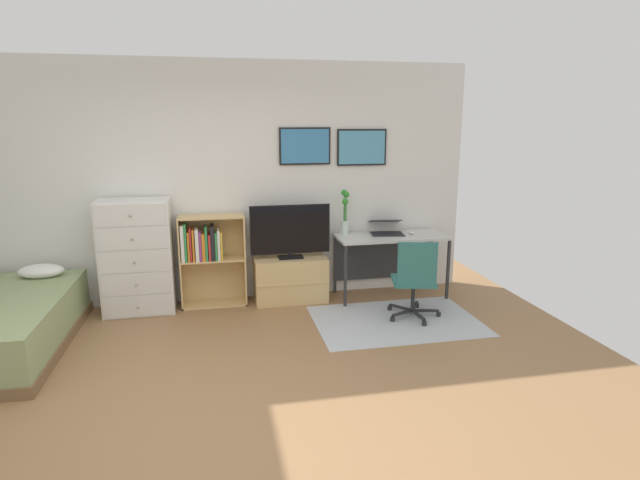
# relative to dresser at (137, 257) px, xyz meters

# --- Properties ---
(ground_plane) EXTENTS (7.20, 7.20, 0.00)m
(ground_plane) POSITION_rel_dresser_xyz_m (0.74, -2.15, -0.62)
(ground_plane) COLOR #936B44
(wall_back_with_posters) EXTENTS (6.12, 0.09, 2.70)m
(wall_back_with_posters) POSITION_rel_dresser_xyz_m (0.76, 0.27, 0.74)
(wall_back_with_posters) COLOR silver
(wall_back_with_posters) RESTS_ON ground_plane
(area_rug) EXTENTS (1.70, 1.20, 0.01)m
(area_rug) POSITION_rel_dresser_xyz_m (2.65, -0.84, -0.61)
(area_rug) COLOR #B2B7BC
(area_rug) RESTS_ON ground_plane
(dresser) EXTENTS (0.74, 0.46, 1.24)m
(dresser) POSITION_rel_dresser_xyz_m (0.00, 0.00, 0.00)
(dresser) COLOR silver
(dresser) RESTS_ON ground_plane
(bookshelf) EXTENTS (0.72, 0.30, 1.02)m
(bookshelf) POSITION_rel_dresser_xyz_m (0.74, 0.06, -0.01)
(bookshelf) COLOR tan
(bookshelf) RESTS_ON ground_plane
(tv_stand) EXTENTS (0.83, 0.41, 0.52)m
(tv_stand) POSITION_rel_dresser_xyz_m (1.66, 0.02, -0.36)
(tv_stand) COLOR tan
(tv_stand) RESTS_ON ground_plane
(television) EXTENTS (0.91, 0.16, 0.61)m
(television) POSITION_rel_dresser_xyz_m (1.66, -0.01, 0.21)
(television) COLOR black
(television) RESTS_ON tv_stand
(desk) EXTENTS (1.29, 0.56, 0.74)m
(desk) POSITION_rel_dresser_xyz_m (2.85, 0.01, -0.02)
(desk) COLOR silver
(desk) RESTS_ON ground_plane
(office_chair) EXTENTS (0.58, 0.57, 0.86)m
(office_chair) POSITION_rel_dresser_xyz_m (2.84, -0.84, -0.16)
(office_chair) COLOR #232326
(office_chair) RESTS_ON ground_plane
(laptop) EXTENTS (0.43, 0.46, 0.17)m
(laptop) POSITION_rel_dresser_xyz_m (2.82, 0.06, 0.19)
(laptop) COLOR #333338
(laptop) RESTS_ON desk
(computer_mouse) EXTENTS (0.06, 0.10, 0.03)m
(computer_mouse) POSITION_rel_dresser_xyz_m (3.10, -0.04, 0.14)
(computer_mouse) COLOR silver
(computer_mouse) RESTS_ON desk
(bamboo_vase) EXTENTS (0.09, 0.09, 0.53)m
(bamboo_vase) POSITION_rel_dresser_xyz_m (2.33, 0.10, 0.37)
(bamboo_vase) COLOR silver
(bamboo_vase) RESTS_ON desk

